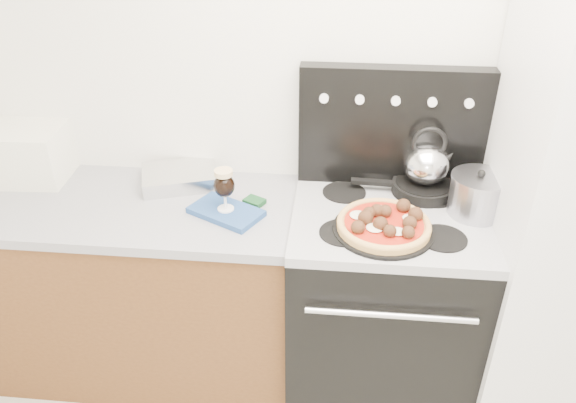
# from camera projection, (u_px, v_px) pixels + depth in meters

# --- Properties ---
(room_shell) EXTENTS (3.52, 3.01, 2.52)m
(room_shell) POSITION_uv_depth(u_px,v_px,m) (391.00, 297.00, 1.27)
(room_shell) COLOR beige
(room_shell) RESTS_ON ground
(base_cabinet) EXTENTS (1.45, 0.60, 0.86)m
(base_cabinet) POSITION_uv_depth(u_px,v_px,m) (135.00, 289.00, 2.55)
(base_cabinet) COLOR brown
(base_cabinet) RESTS_ON ground
(countertop) EXTENTS (1.48, 0.63, 0.04)m
(countertop) POSITION_uv_depth(u_px,v_px,m) (119.00, 205.00, 2.32)
(countertop) COLOR #94949C
(countertop) RESTS_ON base_cabinet
(stove_body) EXTENTS (0.76, 0.65, 0.88)m
(stove_body) POSITION_uv_depth(u_px,v_px,m) (380.00, 308.00, 2.43)
(stove_body) COLOR black
(stove_body) RESTS_ON ground
(cooktop) EXTENTS (0.76, 0.65, 0.04)m
(cooktop) POSITION_uv_depth(u_px,v_px,m) (390.00, 219.00, 2.20)
(cooktop) COLOR #ADADB2
(cooktop) RESTS_ON stove_body
(backguard) EXTENTS (0.76, 0.08, 0.50)m
(backguard) POSITION_uv_depth(u_px,v_px,m) (392.00, 127.00, 2.29)
(backguard) COLOR black
(backguard) RESTS_ON cooktop
(toaster_oven) EXTENTS (0.38, 0.29, 0.23)m
(toaster_oven) POSITION_uv_depth(u_px,v_px,m) (23.00, 153.00, 2.43)
(toaster_oven) COLOR silver
(toaster_oven) RESTS_ON countertop
(foil_sheet) EXTENTS (0.37, 0.32, 0.06)m
(foil_sheet) POSITION_uv_depth(u_px,v_px,m) (180.00, 177.00, 2.42)
(foil_sheet) COLOR white
(foil_sheet) RESTS_ON countertop
(oven_mitt) EXTENTS (0.32, 0.27, 0.02)m
(oven_mitt) POSITION_uv_depth(u_px,v_px,m) (226.00, 212.00, 2.22)
(oven_mitt) COLOR navy
(oven_mitt) RESTS_ON countertop
(beer_glass) EXTENTS (0.09, 0.09, 0.18)m
(beer_glass) POSITION_uv_depth(u_px,v_px,m) (225.00, 190.00, 2.17)
(beer_glass) COLOR black
(beer_glass) RESTS_ON oven_mitt
(pizza_pan) EXTENTS (0.47, 0.47, 0.01)m
(pizza_pan) POSITION_uv_depth(u_px,v_px,m) (383.00, 230.00, 2.08)
(pizza_pan) COLOR #242424
(pizza_pan) RESTS_ON cooktop
(pizza) EXTENTS (0.36, 0.36, 0.05)m
(pizza) POSITION_uv_depth(u_px,v_px,m) (384.00, 223.00, 2.07)
(pizza) COLOR gold
(pizza) RESTS_ON pizza_pan
(skillet) EXTENTS (0.27, 0.27, 0.05)m
(skillet) POSITION_uv_depth(u_px,v_px,m) (423.00, 188.00, 2.32)
(skillet) COLOR black
(skillet) RESTS_ON cooktop
(tea_kettle) EXTENTS (0.23, 0.23, 0.21)m
(tea_kettle) POSITION_uv_depth(u_px,v_px,m) (427.00, 160.00, 2.25)
(tea_kettle) COLOR silver
(tea_kettle) RESTS_ON skillet
(stock_pot) EXTENTS (0.26, 0.26, 0.15)m
(stock_pot) POSITION_uv_depth(u_px,v_px,m) (477.00, 196.00, 2.16)
(stock_pot) COLOR #AAA9B3
(stock_pot) RESTS_ON cooktop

